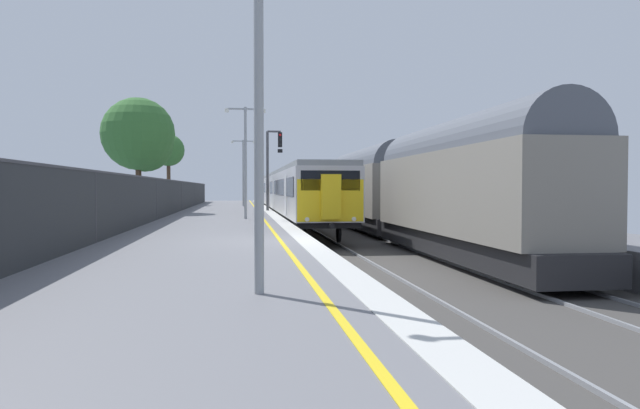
{
  "coord_description": "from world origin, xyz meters",
  "views": [
    {
      "loc": [
        -1.49,
        -16.54,
        1.51
      ],
      "look_at": [
        1.83,
        7.35,
        0.83
      ],
      "focal_mm": 32.33,
      "sensor_mm": 36.0,
      "label": 1
    }
  ],
  "objects_px": {
    "platform_lamp_far": "(243,167)",
    "platform_lamp_near": "(259,76)",
    "commuter_train_at_platform": "(279,191)",
    "signal_gantry": "(271,161)",
    "background_tree_left": "(167,152)",
    "freight_train_adjacent_track": "(403,185)",
    "platform_lamp_mid": "(245,153)",
    "background_tree_centre": "(140,137)"
  },
  "relations": [
    {
      "from": "platform_lamp_far",
      "to": "platform_lamp_near",
      "type": "bearing_deg",
      "value": -90.0
    },
    {
      "from": "commuter_train_at_platform",
      "to": "signal_gantry",
      "type": "height_order",
      "value": "signal_gantry"
    },
    {
      "from": "platform_lamp_far",
      "to": "background_tree_left",
      "type": "distance_m",
      "value": 8.15
    },
    {
      "from": "freight_train_adjacent_track",
      "to": "background_tree_left",
      "type": "bearing_deg",
      "value": 117.47
    },
    {
      "from": "platform_lamp_mid",
      "to": "background_tree_left",
      "type": "xyz_separation_m",
      "value": [
        -6.74,
        24.66,
        1.56
      ]
    },
    {
      "from": "platform_lamp_near",
      "to": "platform_lamp_far",
      "type": "relative_size",
      "value": 0.93
    },
    {
      "from": "freight_train_adjacent_track",
      "to": "platform_lamp_far",
      "type": "relative_size",
      "value": 5.16
    },
    {
      "from": "signal_gantry",
      "to": "platform_lamp_near",
      "type": "relative_size",
      "value": 1.04
    },
    {
      "from": "freight_train_adjacent_track",
      "to": "platform_lamp_near",
      "type": "bearing_deg",
      "value": -112.17
    },
    {
      "from": "freight_train_adjacent_track",
      "to": "platform_lamp_mid",
      "type": "bearing_deg",
      "value": 162.02
    },
    {
      "from": "commuter_train_at_platform",
      "to": "background_tree_centre",
      "type": "bearing_deg",
      "value": -119.59
    },
    {
      "from": "platform_lamp_near",
      "to": "platform_lamp_far",
      "type": "bearing_deg",
      "value": 90.0
    },
    {
      "from": "signal_gantry",
      "to": "background_tree_centre",
      "type": "xyz_separation_m",
      "value": [
        -8.2,
        -2.13,
        1.31
      ]
    },
    {
      "from": "platform_lamp_near",
      "to": "platform_lamp_mid",
      "type": "distance_m",
      "value": 20.35
    },
    {
      "from": "commuter_train_at_platform",
      "to": "background_tree_left",
      "type": "xyz_separation_m",
      "value": [
        -10.06,
        -0.67,
        3.55
      ]
    },
    {
      "from": "platform_lamp_mid",
      "to": "background_tree_left",
      "type": "distance_m",
      "value": 25.62
    },
    {
      "from": "background_tree_left",
      "to": "platform_lamp_far",
      "type": "bearing_deg",
      "value": -32.65
    },
    {
      "from": "signal_gantry",
      "to": "background_tree_centre",
      "type": "relative_size",
      "value": 0.76
    },
    {
      "from": "freight_train_adjacent_track",
      "to": "background_tree_centre",
      "type": "relative_size",
      "value": 4.06
    },
    {
      "from": "signal_gantry",
      "to": "platform_lamp_near",
      "type": "bearing_deg",
      "value": -93.4
    },
    {
      "from": "platform_lamp_near",
      "to": "commuter_train_at_platform",
      "type": "bearing_deg",
      "value": 85.85
    },
    {
      "from": "platform_lamp_near",
      "to": "freight_train_adjacent_track",
      "type": "bearing_deg",
      "value": 67.83
    },
    {
      "from": "platform_lamp_near",
      "to": "signal_gantry",
      "type": "bearing_deg",
      "value": 86.6
    },
    {
      "from": "freight_train_adjacent_track",
      "to": "commuter_train_at_platform",
      "type": "bearing_deg",
      "value": 98.22
    },
    {
      "from": "background_tree_centre",
      "to": "platform_lamp_far",
      "type": "bearing_deg",
      "value": 62.17
    },
    {
      "from": "freight_train_adjacent_track",
      "to": "platform_lamp_near",
      "type": "xyz_separation_m",
      "value": [
        -7.32,
        -17.97,
        1.45
      ]
    },
    {
      "from": "commuter_train_at_platform",
      "to": "background_tree_centre",
      "type": "height_order",
      "value": "background_tree_centre"
    },
    {
      "from": "freight_train_adjacent_track",
      "to": "platform_lamp_far",
      "type": "xyz_separation_m",
      "value": [
        -7.32,
        22.72,
        1.64
      ]
    },
    {
      "from": "commuter_train_at_platform",
      "to": "background_tree_left",
      "type": "distance_m",
      "value": 10.68
    },
    {
      "from": "platform_lamp_far",
      "to": "background_tree_centre",
      "type": "relative_size",
      "value": 0.79
    },
    {
      "from": "freight_train_adjacent_track",
      "to": "platform_lamp_mid",
      "type": "distance_m",
      "value": 7.86
    },
    {
      "from": "background_tree_centre",
      "to": "platform_lamp_mid",
      "type": "bearing_deg",
      "value": -52.46
    },
    {
      "from": "signal_gantry",
      "to": "platform_lamp_mid",
      "type": "distance_m",
      "value": 10.57
    },
    {
      "from": "background_tree_left",
      "to": "background_tree_centre",
      "type": "distance_m",
      "value": 16.38
    },
    {
      "from": "platform_lamp_near",
      "to": "platform_lamp_mid",
      "type": "bearing_deg",
      "value": 90.0
    },
    {
      "from": "platform_lamp_mid",
      "to": "platform_lamp_near",
      "type": "bearing_deg",
      "value": -90.0
    },
    {
      "from": "background_tree_left",
      "to": "background_tree_centre",
      "type": "xyz_separation_m",
      "value": [
        0.37,
        -16.38,
        -0.15
      ]
    },
    {
      "from": "signal_gantry",
      "to": "platform_lamp_mid",
      "type": "relative_size",
      "value": 0.98
    },
    {
      "from": "freight_train_adjacent_track",
      "to": "signal_gantry",
      "type": "distance_m",
      "value": 14.02
    },
    {
      "from": "background_tree_left",
      "to": "background_tree_centre",
      "type": "relative_size",
      "value": 0.9
    },
    {
      "from": "background_tree_centre",
      "to": "commuter_train_at_platform",
      "type": "bearing_deg",
      "value": 60.41
    },
    {
      "from": "commuter_train_at_platform",
      "to": "platform_lamp_mid",
      "type": "height_order",
      "value": "platform_lamp_mid"
    }
  ]
}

